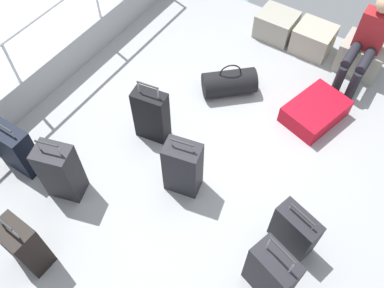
# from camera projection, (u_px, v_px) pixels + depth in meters

# --- Properties ---
(ground_plane) EXTENTS (4.40, 5.20, 0.06)m
(ground_plane) POSITION_uv_depth(u_px,v_px,m) (213.00, 150.00, 4.60)
(ground_plane) COLOR #939699
(gunwale_port) EXTENTS (0.06, 5.20, 0.45)m
(gunwale_port) POSITION_uv_depth(u_px,v_px,m) (68.00, 61.00, 5.08)
(gunwale_port) COLOR #939699
(gunwale_port) RESTS_ON ground_plane
(railing_port) EXTENTS (0.04, 4.20, 1.02)m
(railing_port) POSITION_uv_depth(u_px,v_px,m) (56.00, 25.00, 4.62)
(railing_port) COLOR silver
(railing_port) RESTS_ON ground_plane
(sea_wake) EXTENTS (12.00, 12.00, 0.01)m
(sea_wake) POSITION_uv_depth(u_px,v_px,m) (7.00, 52.00, 5.99)
(sea_wake) COLOR #598C9E
(sea_wake) RESTS_ON ground_plane
(cargo_crate_0) EXTENTS (0.54, 0.44, 0.35)m
(cargo_crate_0) POSITION_uv_depth(u_px,v_px,m) (276.00, 25.00, 5.56)
(cargo_crate_0) COLOR gray
(cargo_crate_0) RESTS_ON ground_plane
(cargo_crate_1) EXTENTS (0.53, 0.45, 0.36)m
(cargo_crate_1) POSITION_uv_depth(u_px,v_px,m) (313.00, 39.00, 5.38)
(cargo_crate_1) COLOR #9E9989
(cargo_crate_1) RESTS_ON ground_plane
(cargo_crate_2) EXTENTS (0.58, 0.45, 0.41)m
(cargo_crate_2) POSITION_uv_depth(u_px,v_px,m) (362.00, 56.00, 5.15)
(cargo_crate_2) COLOR gray
(cargo_crate_2) RESTS_ON ground_plane
(passenger_seated) EXTENTS (0.34, 0.66, 1.11)m
(passenger_seated) POSITION_uv_depth(u_px,v_px,m) (367.00, 41.00, 4.74)
(passenger_seated) COLOR maroon
(passenger_seated) RESTS_ON ground_plane
(suitcase_0) EXTENTS (0.46, 0.31, 0.60)m
(suitcase_0) POSITION_uv_depth(u_px,v_px,m) (295.00, 230.00, 3.74)
(suitcase_0) COLOR black
(suitcase_0) RESTS_ON ground_plane
(suitcase_1) EXTENTS (0.69, 0.84, 0.23)m
(suitcase_1) POSITION_uv_depth(u_px,v_px,m) (315.00, 111.00, 4.75)
(suitcase_1) COLOR #B70C1E
(suitcase_1) RESTS_ON ground_plane
(suitcase_2) EXTENTS (0.44, 0.23, 0.70)m
(suitcase_2) POSITION_uv_depth(u_px,v_px,m) (16.00, 149.00, 4.21)
(suitcase_2) COLOR black
(suitcase_2) RESTS_ON ground_plane
(suitcase_3) EXTENTS (0.36, 0.25, 0.84)m
(suitcase_3) POSITION_uv_depth(u_px,v_px,m) (24.00, 245.00, 3.57)
(suitcase_3) COLOR black
(suitcase_3) RESTS_ON ground_plane
(suitcase_4) EXTENTS (0.41, 0.35, 0.85)m
(suitcase_4) POSITION_uv_depth(u_px,v_px,m) (61.00, 172.00, 3.98)
(suitcase_4) COLOR black
(suitcase_4) RESTS_ON ground_plane
(suitcase_5) EXTENTS (0.40, 0.25, 0.83)m
(suitcase_5) POSITION_uv_depth(u_px,v_px,m) (151.00, 115.00, 4.41)
(suitcase_5) COLOR black
(suitcase_5) RESTS_ON ground_plane
(suitcase_6) EXTENTS (0.40, 0.31, 0.79)m
(suitcase_6) POSITION_uv_depth(u_px,v_px,m) (183.00, 168.00, 4.03)
(suitcase_6) COLOR black
(suitcase_6) RESTS_ON ground_plane
(suitcase_7) EXTENTS (0.46, 0.35, 0.87)m
(suitcase_7) POSITION_uv_depth(u_px,v_px,m) (271.00, 273.00, 3.44)
(suitcase_7) COLOR black
(suitcase_7) RESTS_ON ground_plane
(duffel_bag) EXTENTS (0.69, 0.67, 0.46)m
(duffel_bag) POSITION_uv_depth(u_px,v_px,m) (229.00, 83.00, 4.95)
(duffel_bag) COLOR black
(duffel_bag) RESTS_ON ground_plane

